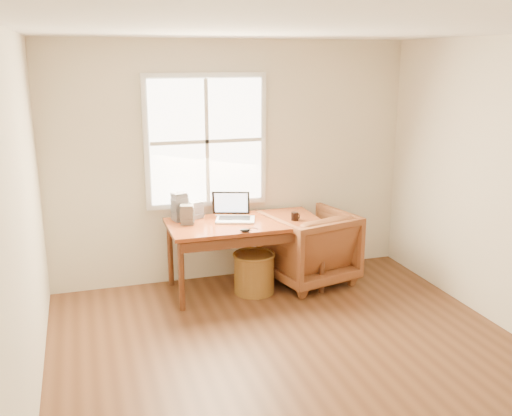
% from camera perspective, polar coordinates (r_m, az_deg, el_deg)
% --- Properties ---
extents(room_shell, '(4.04, 4.54, 2.64)m').
position_cam_1_polar(room_shell, '(4.30, 4.66, 0.12)').
color(room_shell, brown).
rests_on(room_shell, ground).
extents(desk, '(1.60, 0.80, 0.04)m').
position_cam_1_polar(desk, '(5.96, -1.14, -1.55)').
color(desk, brown).
rests_on(desk, room_shell).
extents(armchair, '(1.04, 1.05, 0.80)m').
position_cam_1_polar(armchair, '(6.29, 5.28, -3.88)').
color(armchair, brown).
rests_on(armchair, room_shell).
extents(wicker_stool, '(0.56, 0.56, 0.42)m').
position_cam_1_polar(wicker_stool, '(6.03, -0.19, -6.56)').
color(wicker_stool, brown).
rests_on(wicker_stool, room_shell).
extents(laptop, '(0.48, 0.49, 0.28)m').
position_cam_1_polar(laptop, '(5.94, -2.09, 0.01)').
color(laptop, silver).
rests_on(laptop, desk).
extents(mouse, '(0.11, 0.09, 0.03)m').
position_cam_1_polar(mouse, '(5.59, -1.11, -2.24)').
color(mouse, black).
rests_on(mouse, desk).
extents(coffee_mug, '(0.10, 0.10, 0.09)m').
position_cam_1_polar(coffee_mug, '(6.00, 3.89, -0.84)').
color(coffee_mug, black).
rests_on(coffee_mug, desk).
extents(cd_stack_a, '(0.17, 0.16, 0.28)m').
position_cam_1_polar(cd_stack_a, '(6.04, -7.61, 0.14)').
color(cd_stack_a, silver).
rests_on(cd_stack_a, desk).
extents(cd_stack_b, '(0.16, 0.15, 0.20)m').
position_cam_1_polar(cd_stack_b, '(5.88, -6.89, -0.64)').
color(cd_stack_b, '#2B2A30').
rests_on(cd_stack_b, desk).
extents(cd_stack_c, '(0.17, 0.16, 0.30)m').
position_cam_1_polar(cd_stack_c, '(6.00, -7.67, 0.14)').
color(cd_stack_c, '#9C9EA9').
rests_on(cd_stack_c, desk).
extents(cd_stack_d, '(0.18, 0.17, 0.18)m').
position_cam_1_polar(cd_stack_d, '(6.10, -6.11, -0.16)').
color(cd_stack_d, silver).
rests_on(cd_stack_d, desk).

